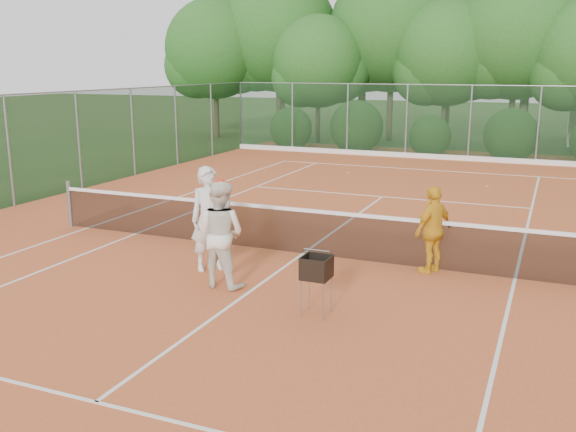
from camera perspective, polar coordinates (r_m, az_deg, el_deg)
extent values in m
plane|color=#274619|center=(13.09, 1.27, -3.51)|extent=(120.00, 120.00, 0.00)
cube|color=#C45B2D|center=(13.09, 1.27, -3.47)|extent=(18.00, 36.00, 0.02)
cylinder|color=gray|center=(16.04, -18.84, 1.00)|extent=(0.10, 0.10, 1.10)
cube|color=black|center=(12.96, 1.28, -1.48)|extent=(11.87, 0.03, 0.86)
cube|color=white|center=(12.85, 1.29, 0.53)|extent=(11.87, 0.04, 0.07)
imported|color=silver|center=(11.97, -6.99, -0.25)|extent=(0.84, 0.84, 1.96)
imported|color=white|center=(11.07, -6.03, -1.59)|extent=(0.96, 0.78, 1.86)
ellipsoid|color=red|center=(10.87, -6.15, 2.96)|extent=(0.22, 0.22, 0.14)
imported|color=gold|center=(12.05, 12.78, -1.19)|extent=(0.79, 1.03, 1.63)
cylinder|color=gray|center=(9.82, 1.13, -7.36)|extent=(0.02, 0.02, 0.59)
cylinder|color=gray|center=(10.02, 3.87, -6.95)|extent=(0.02, 0.02, 0.59)
cube|color=black|center=(9.76, 2.55, -4.58)|extent=(0.41, 0.41, 0.34)
sphere|color=#B7CA2F|center=(24.48, 7.99, 4.36)|extent=(0.07, 0.07, 0.07)
sphere|color=#CBD832|center=(22.97, 5.34, 3.85)|extent=(0.07, 0.07, 0.07)
sphere|color=#AFCF30|center=(21.20, 17.29, 2.53)|extent=(0.07, 0.07, 0.07)
cube|color=white|center=(24.28, 11.69, 4.07)|extent=(11.03, 0.06, 0.01)
cube|color=white|center=(15.87, -17.48, -1.05)|extent=(0.06, 23.77, 0.01)
cube|color=white|center=(15.03, -13.46, -1.58)|extent=(0.06, 23.77, 0.01)
cube|color=white|center=(12.26, 19.52, -5.35)|extent=(0.06, 23.77, 0.01)
cube|color=white|center=(19.01, 8.40, 1.72)|extent=(8.23, 0.06, 0.01)
cube|color=white|center=(7.93, -16.71, -15.56)|extent=(8.23, 0.06, 0.01)
cube|color=white|center=(13.08, 1.27, -3.41)|extent=(0.06, 12.80, 0.01)
cube|color=#19381E|center=(27.15, 13.15, 8.13)|extent=(18.00, 0.02, 3.00)
cylinder|color=gray|center=(30.01, -4.21, 8.89)|extent=(0.07, 0.07, 3.00)
cylinder|color=gray|center=(30.01, -4.21, 8.89)|extent=(0.07, 0.07, 3.00)
cylinder|color=brown|center=(35.16, -6.38, 10.05)|extent=(0.26, 0.26, 3.75)
sphere|color=#25551C|center=(35.12, -6.50, 14.57)|extent=(5.25, 5.25, 5.25)
cylinder|color=brown|center=(35.15, -0.83, 10.66)|extent=(0.30, 0.30, 4.40)
sphere|color=#25551C|center=(35.16, -0.85, 15.97)|extent=(6.16, 6.16, 6.16)
cylinder|color=brown|center=(32.21, 2.68, 9.34)|extent=(0.22, 0.22, 3.20)
sphere|color=#25551C|center=(32.14, 2.73, 13.56)|extent=(4.48, 4.48, 4.48)
cylinder|color=brown|center=(33.69, 9.07, 10.47)|extent=(0.31, 0.31, 4.50)
sphere|color=#25551C|center=(33.70, 9.28, 16.13)|extent=(6.30, 6.30, 6.30)
cylinder|color=brown|center=(31.64, 13.71, 9.19)|extent=(0.24, 0.24, 3.50)
sphere|color=#25551C|center=(31.58, 13.97, 13.88)|extent=(4.90, 4.90, 4.90)
cylinder|color=brown|center=(31.78, 19.30, 9.39)|extent=(0.28, 0.28, 4.10)
sphere|color=#25551C|center=(31.76, 19.73, 14.85)|extent=(5.74, 5.74, 5.74)
cone|color=brown|center=(36.79, -0.62, 17.47)|extent=(0.44, 0.44, 13.00)
cone|color=brown|center=(34.09, 6.73, 16.04)|extent=(0.44, 0.44, 11.00)
cone|color=brown|center=(32.23, 20.69, 14.59)|extent=(0.44, 0.44, 10.00)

